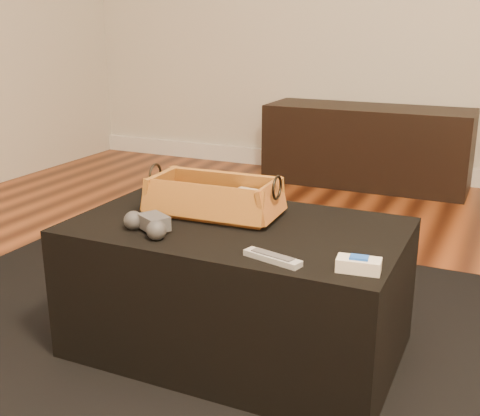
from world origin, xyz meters
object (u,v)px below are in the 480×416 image
at_px(media_cabinet, 367,146).
at_px(ottoman, 237,287).
at_px(wicker_basket, 214,199).
at_px(game_controller, 148,224).
at_px(silver_remote, 272,258).
at_px(cream_gadget, 359,265).
at_px(tv_remote, 206,207).

bearing_deg(media_cabinet, ottoman, -86.78).
xyz_separation_m(wicker_basket, game_controller, (-0.09, -0.24, -0.02)).
xyz_separation_m(media_cabinet, game_controller, (-0.07, -2.43, 0.21)).
xyz_separation_m(media_cabinet, ottoman, (0.13, -2.25, -0.03)).
height_order(silver_remote, cream_gadget, cream_gadget).
relative_size(ottoman, cream_gadget, 8.78).
bearing_deg(wicker_basket, media_cabinet, 90.50).
xyz_separation_m(game_controller, cream_gadget, (0.62, -0.02, -0.01)).
bearing_deg(silver_remote, cream_gadget, 6.86).
height_order(tv_remote, cream_gadget, cream_gadget).
distance_m(ottoman, silver_remote, 0.38).
distance_m(ottoman, game_controller, 0.36).
bearing_deg(silver_remote, tv_remote, 141.40).
distance_m(tv_remote, game_controller, 0.23).
relative_size(ottoman, wicker_basket, 2.30).
height_order(tv_remote, wicker_basket, wicker_basket).
relative_size(media_cabinet, cream_gadget, 11.30).
bearing_deg(game_controller, media_cabinet, 88.32).
bearing_deg(silver_remote, wicker_basket, 137.90).
height_order(media_cabinet, game_controller, media_cabinet).
relative_size(wicker_basket, game_controller, 2.36).
distance_m(media_cabinet, ottoman, 2.25).
relative_size(wicker_basket, cream_gadget, 3.81).
xyz_separation_m(silver_remote, cream_gadget, (0.22, 0.03, 0.01)).
relative_size(tv_remote, silver_remote, 1.32).
height_order(game_controller, silver_remote, game_controller).
bearing_deg(cream_gadget, media_cabinet, 102.72).
bearing_deg(game_controller, wicker_basket, 69.44).
bearing_deg(media_cabinet, wicker_basket, -89.50).
relative_size(ottoman, game_controller, 5.43).
height_order(wicker_basket, silver_remote, wicker_basket).
xyz_separation_m(game_controller, silver_remote, (0.41, -0.04, -0.02)).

